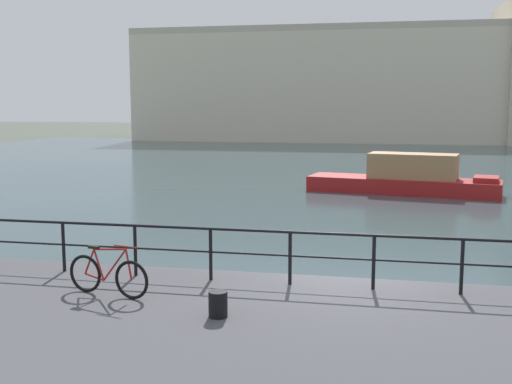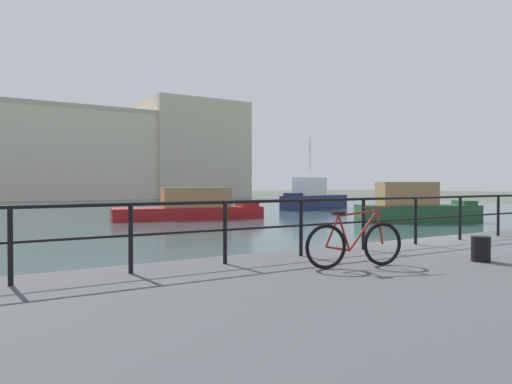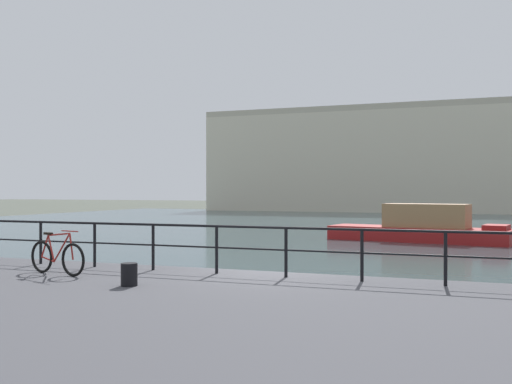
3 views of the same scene
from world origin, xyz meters
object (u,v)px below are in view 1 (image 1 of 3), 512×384
moored_harbor_tender (407,178)px  parked_bicycle (108,275)px  harbor_building (431,84)px  mooring_bollard (218,304)px

moored_harbor_tender → parked_bicycle: moored_harbor_tender is taller
harbor_building → parked_bicycle: bearing=-98.7°
moored_harbor_tender → mooring_bollard: moored_harbor_tender is taller
harbor_building → mooring_bollard: size_ratio=126.78×
harbor_building → moored_harbor_tender: harbor_building is taller
harbor_building → mooring_bollard: 65.42m
parked_bicycle → mooring_bollard: 2.42m
moored_harbor_tender → mooring_bollard: 21.48m
moored_harbor_tender → mooring_bollard: (-3.73, -21.15, 0.28)m
moored_harbor_tender → parked_bicycle: (-6.03, -20.43, 0.45)m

